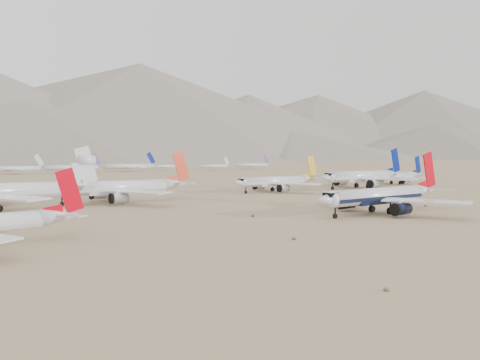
% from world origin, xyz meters
% --- Properties ---
extents(ground, '(7000.00, 7000.00, 0.00)m').
position_xyz_m(ground, '(0.00, 0.00, 0.00)').
color(ground, '#7C6348').
rests_on(ground, ground).
extents(main_airliner, '(46.08, 45.01, 16.26)m').
position_xyz_m(main_airliner, '(1.31, -0.24, 4.47)').
color(main_airliner, silver).
rests_on(main_airliner, ground).
extents(row2_navy_widebody, '(52.98, 51.81, 18.85)m').
position_xyz_m(row2_navy_widebody, '(74.67, 64.34, 5.26)').
color(row2_navy_widebody, silver).
rests_on(row2_navy_widebody, ground).
extents(row2_gold_tail, '(42.63, 41.69, 15.18)m').
position_xyz_m(row2_gold_tail, '(27.43, 70.80, 4.24)').
color(row2_gold_tail, silver).
rests_on(row2_gold_tail, ground).
extents(row2_orange_tail, '(47.01, 45.99, 16.77)m').
position_xyz_m(row2_orange_tail, '(-42.61, 67.08, 4.71)').
color(row2_orange_tail, silver).
rests_on(row2_orange_tail, ground).
extents(row2_white_trijet, '(51.01, 49.85, 18.07)m').
position_xyz_m(row2_white_trijet, '(-77.42, 65.71, 5.23)').
color(row2_white_trijet, silver).
rests_on(row2_white_trijet, ground).
extents(row2_blue_far, '(41.91, 40.98, 14.89)m').
position_xyz_m(row2_blue_far, '(112.35, 72.67, 4.15)').
color(row2_blue_far, silver).
rests_on(row2_blue_far, ground).
extents(distant_storage_row, '(518.49, 58.65, 16.36)m').
position_xyz_m(distant_storage_row, '(10.26, 334.40, 4.45)').
color(distant_storage_row, silver).
rests_on(distant_storage_row, ground).
extents(foothills, '(4637.50, 1395.00, 155.00)m').
position_xyz_m(foothills, '(526.68, 1100.00, 67.15)').
color(foothills, slate).
rests_on(foothills, ground).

